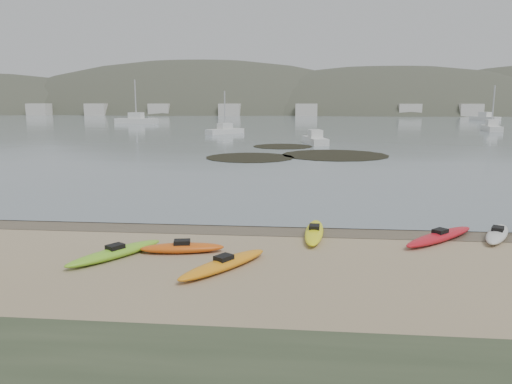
# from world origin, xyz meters

# --- Properties ---
(ground) EXTENTS (600.00, 600.00, 0.00)m
(ground) POSITION_xyz_m (0.00, 0.00, 0.00)
(ground) COLOR tan
(ground) RESTS_ON ground
(wet_sand) EXTENTS (60.00, 60.00, 0.00)m
(wet_sand) POSITION_xyz_m (0.00, -0.30, 0.00)
(wet_sand) COLOR brown
(wet_sand) RESTS_ON ground
(water) EXTENTS (1200.00, 1200.00, 0.00)m
(water) POSITION_xyz_m (0.00, 300.00, 0.01)
(water) COLOR slate
(water) RESTS_ON ground
(kayaks) EXTENTS (20.82, 10.18, 0.34)m
(kayaks) POSITION_xyz_m (-0.51, -3.99, 0.17)
(kayaks) COLOR #FFFC15
(kayaks) RESTS_ON ground
(kelp_mats) EXTENTS (17.06, 18.73, 0.04)m
(kelp_mats) POSITION_xyz_m (1.29, 28.84, 0.03)
(kelp_mats) COLOR black
(kelp_mats) RESTS_ON water
(moored_boats) EXTENTS (91.31, 81.65, 1.32)m
(moored_boats) POSITION_xyz_m (3.97, 82.25, 0.57)
(moored_boats) COLOR silver
(moored_boats) RESTS_ON ground
(far_hills) EXTENTS (550.00, 135.00, 80.00)m
(far_hills) POSITION_xyz_m (39.38, 193.97, -15.93)
(far_hills) COLOR #384235
(far_hills) RESTS_ON ground
(far_town) EXTENTS (199.00, 5.00, 4.00)m
(far_town) POSITION_xyz_m (6.00, 145.00, 2.00)
(far_town) COLOR beige
(far_town) RESTS_ON ground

